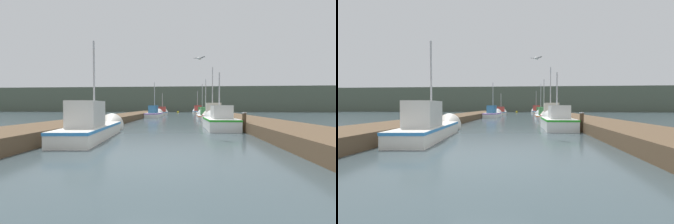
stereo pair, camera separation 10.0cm
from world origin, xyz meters
The scene contains 16 objects.
ground_plane centered at (0.00, 0.00, 0.00)m, with size 200.00×200.00×0.00m.
dock_left centered at (-5.50, 16.00, 0.27)m, with size 2.97×40.00×0.54m.
dock_right centered at (5.50, 16.00, 0.27)m, with size 2.97×40.00×0.54m.
distant_shore_ridge centered at (0.00, 55.38, 3.01)m, with size 120.00×16.00×6.02m.
fishing_boat_0 centered at (-3.20, 4.25, 0.47)m, with size 1.99×6.38×4.68m.
fishing_boat_1 centered at (2.93, 8.60, 0.47)m, with size 1.78×4.70×3.92m.
fishing_boat_2 centered at (3.08, 13.35, 0.50)m, with size 1.72×4.95×4.99m.
fishing_boat_3 centered at (2.92, 18.18, 0.36)m, with size 1.81×5.30×4.74m.
fishing_boat_4 centered at (-3.09, 23.11, 0.42)m, with size 1.72×6.18×4.88m.
fishing_boat_5 centered at (3.22, 26.57, 0.41)m, with size 2.00×6.24×4.92m.
fishing_boat_6 centered at (-2.98, 31.28, 0.39)m, with size 2.02×4.63×4.05m.
fishing_boat_7 centered at (2.96, 35.41, 0.44)m, with size 1.72×6.01×4.60m.
mooring_piling_0 centered at (3.99, 6.57, 0.54)m, with size 0.24×0.24×1.07m.
mooring_piling_1 centered at (-4.04, 29.25, 0.57)m, with size 0.34×0.34×1.13m.
channel_buoy centered at (-0.78, 41.95, 0.13)m, with size 0.45×0.45×0.95m.
seagull_lead centered at (1.49, 4.66, 3.57)m, with size 0.52×0.41×0.12m.
Camera 1 is at (0.88, -5.65, 1.40)m, focal length 24.00 mm.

